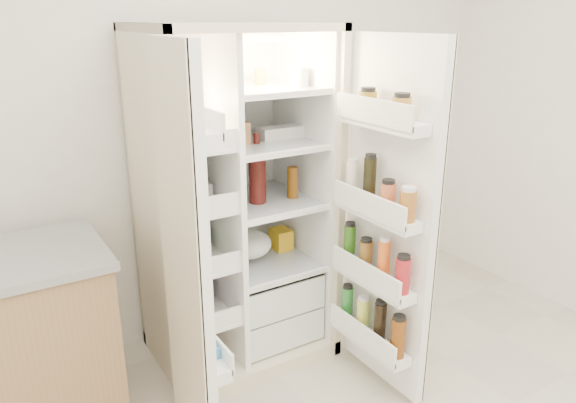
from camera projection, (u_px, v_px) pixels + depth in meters
wall_back at (210, 105)px, 3.08m from camera, size 4.00×0.02×2.70m
refrigerator at (235, 225)px, 2.98m from camera, size 0.92×0.70×1.80m
freezer_door at (187, 261)px, 2.19m from camera, size 0.15×0.40×1.72m
fridge_door at (386, 226)px, 2.61m from camera, size 0.17×0.58×1.72m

